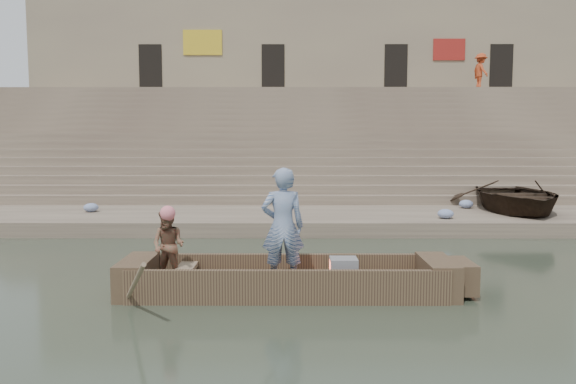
{
  "coord_description": "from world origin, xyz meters",
  "views": [
    {
      "loc": [
        -1.03,
        -8.63,
        2.66
      ],
      "look_at": [
        -1.07,
        4.23,
        1.4
      ],
      "focal_mm": 35.14,
      "sensor_mm": 36.0,
      "label": 1
    }
  ],
  "objects_px": {
    "standing_man": "(283,226)",
    "television": "(343,270)",
    "pedestrian": "(481,71)",
    "beached_rowboat": "(515,196)",
    "main_rowboat": "(287,288)",
    "rowing_man": "(168,246)"
  },
  "relations": [
    {
      "from": "standing_man",
      "to": "television",
      "type": "xyz_separation_m",
      "value": [
        1.02,
        0.18,
        -0.77
      ]
    },
    {
      "from": "rowing_man",
      "to": "pedestrian",
      "type": "xyz_separation_m",
      "value": [
        12.18,
        21.11,
        5.3
      ]
    },
    {
      "from": "standing_man",
      "to": "beached_rowboat",
      "type": "height_order",
      "value": "standing_man"
    },
    {
      "from": "standing_man",
      "to": "beached_rowboat",
      "type": "bearing_deg",
      "value": -136.08
    },
    {
      "from": "standing_man",
      "to": "rowing_man",
      "type": "distance_m",
      "value": 1.97
    },
    {
      "from": "main_rowboat",
      "to": "beached_rowboat",
      "type": "bearing_deg",
      "value": 48.04
    },
    {
      "from": "standing_man",
      "to": "television",
      "type": "height_order",
      "value": "standing_man"
    },
    {
      "from": "rowing_man",
      "to": "beached_rowboat",
      "type": "relative_size",
      "value": 0.27
    },
    {
      "from": "standing_man",
      "to": "pedestrian",
      "type": "distance_m",
      "value": 24.11
    },
    {
      "from": "main_rowboat",
      "to": "beached_rowboat",
      "type": "height_order",
      "value": "beached_rowboat"
    },
    {
      "from": "main_rowboat",
      "to": "rowing_man",
      "type": "distance_m",
      "value": 2.13
    },
    {
      "from": "television",
      "to": "main_rowboat",
      "type": "bearing_deg",
      "value": 180.0
    },
    {
      "from": "main_rowboat",
      "to": "television",
      "type": "relative_size",
      "value": 10.87
    },
    {
      "from": "television",
      "to": "standing_man",
      "type": "bearing_deg",
      "value": -169.69
    },
    {
      "from": "television",
      "to": "pedestrian",
      "type": "xyz_separation_m",
      "value": [
        9.24,
        21.07,
        5.72
      ]
    },
    {
      "from": "main_rowboat",
      "to": "standing_man",
      "type": "height_order",
      "value": "standing_man"
    },
    {
      "from": "rowing_man",
      "to": "beached_rowboat",
      "type": "xyz_separation_m",
      "value": [
        8.9,
        7.72,
        0.04
      ]
    },
    {
      "from": "standing_man",
      "to": "beached_rowboat",
      "type": "relative_size",
      "value": 0.42
    },
    {
      "from": "main_rowboat",
      "to": "pedestrian",
      "type": "height_order",
      "value": "pedestrian"
    },
    {
      "from": "beached_rowboat",
      "to": "pedestrian",
      "type": "bearing_deg",
      "value": 80.63
    },
    {
      "from": "rowing_man",
      "to": "pedestrian",
      "type": "distance_m",
      "value": 24.94
    },
    {
      "from": "main_rowboat",
      "to": "rowing_man",
      "type": "xyz_separation_m",
      "value": [
        -2.0,
        -0.04,
        0.72
      ]
    }
  ]
}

